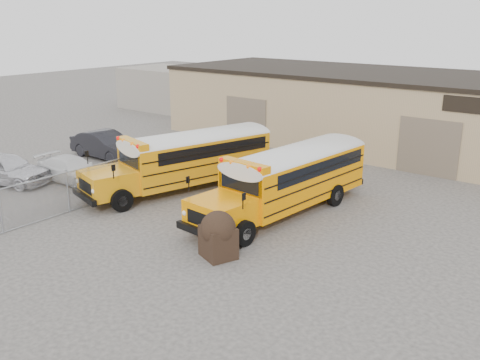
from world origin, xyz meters
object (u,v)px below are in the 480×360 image
Objects in this scene: tarp_bundle at (218,234)px; car_silver at (6,169)px; car_dark at (106,145)px; car_white at (73,170)px; school_bus_right at (360,151)px; school_bus_left at (279,140)px.

tarp_bundle reaches higher than car_silver.
car_dark is (-0.14, 6.28, 0.01)m from car_silver.
car_white is (-11.54, 2.18, -0.23)m from tarp_bundle.
car_white is (-11.38, -8.93, -0.98)m from school_bus_right.
car_dark reaches higher than car_white.
school_bus_right is at bearing 90.84° from tarp_bundle.
car_dark reaches higher than car_silver.
school_bus_left is 10.34m from car_dark.
tarp_bundle is 15.33m from car_dark.
school_bus_left is 5.85× the size of tarp_bundle.
tarp_bundle is 13.88m from car_silver.
school_bus_left is 2.05× the size of car_dark.
tarp_bundle is at bearing -66.14° from school_bus_left.
school_bus_right reaches higher than car_white.
school_bus_right is 2.10× the size of car_silver.
school_bus_left reaches higher than car_silver.
car_white is at bearing -148.18° from car_dark.
car_dark is (-9.30, -4.44, -0.83)m from school_bus_left.
tarp_bundle is (4.71, -10.66, -0.76)m from school_bus_left.
tarp_bundle reaches higher than car_dark.
school_bus_right is 14.50m from car_white.
school_bus_left is 11.68m from tarp_bundle.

